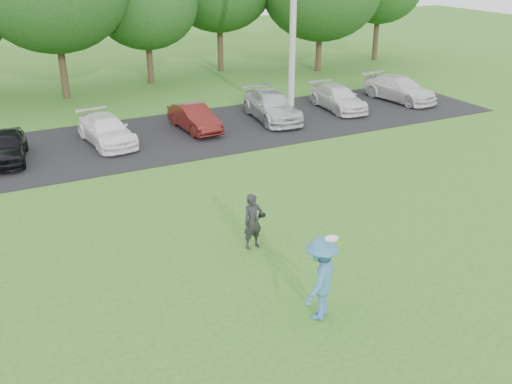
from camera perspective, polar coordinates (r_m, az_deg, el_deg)
ground at (r=13.32m, az=6.89°, el=-10.58°), size 100.00×100.00×0.00m
parking_lot at (r=24.12m, az=-10.23°, el=5.30°), size 32.00×6.50×0.03m
utility_pole at (r=25.02m, az=3.74°, el=17.60°), size 0.28×0.28×9.68m
frisbee_player at (r=12.25m, az=6.46°, el=-8.58°), size 1.41×1.31×2.06m
camera_bystander at (r=14.94m, az=-0.31°, el=-2.96°), size 0.59×0.45×1.52m
parked_cars at (r=24.53m, az=-7.15°, el=7.25°), size 28.24×4.62×1.22m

